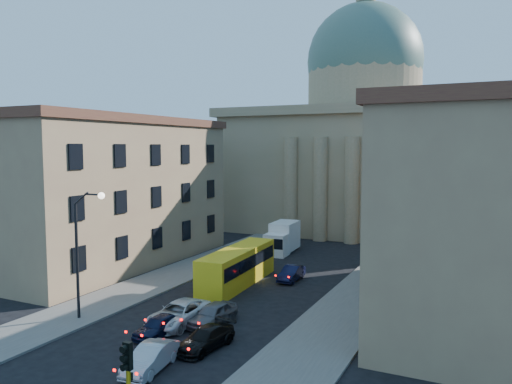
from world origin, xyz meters
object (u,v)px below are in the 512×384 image
at_px(street_lamp, 82,244).
at_px(car_left_near, 159,326).
at_px(car_right_near, 151,358).
at_px(city_bus, 238,265).
at_px(box_truck, 282,238).

relative_size(street_lamp, car_left_near, 2.31).
bearing_deg(car_right_near, city_bus, 94.85).
xyz_separation_m(street_lamp, car_right_near, (8.72, -4.11, -4.61)).
distance_m(car_left_near, city_bus, 12.58).
bearing_deg(car_left_near, box_truck, 97.78).
height_order(car_right_near, box_truck, box_truck).
relative_size(street_lamp, box_truck, 1.43).
distance_m(car_right_near, city_bus, 17.01).
bearing_deg(box_truck, car_left_near, -87.89).
distance_m(street_lamp, box_truck, 26.67).
bearing_deg(box_truck, street_lamp, -101.32).
bearing_deg(box_truck, city_bus, -86.95).
distance_m(car_left_near, car_right_near, 4.83).
xyz_separation_m(street_lamp, car_left_near, (6.17, -0.02, -4.64)).
xyz_separation_m(car_left_near, city_bus, (-1.06, 12.49, 1.01)).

